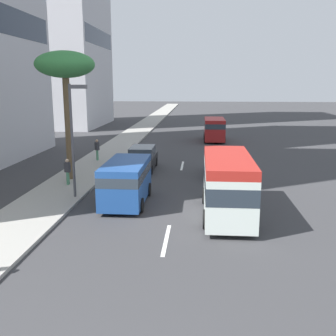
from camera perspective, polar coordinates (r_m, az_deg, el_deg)
ground_plane at (r=36.15m, az=2.56°, el=2.49°), size 198.00×198.00×0.00m
sidewalk_right at (r=36.97m, az=-7.84°, el=2.73°), size 162.00×3.33×0.15m
lane_stripe_mid at (r=15.92m, az=-0.26°, el=-10.43°), size 3.20×0.16×0.01m
lane_stripe_far at (r=29.68m, az=2.10°, el=0.34°), size 3.20×0.16×0.01m
car_lead at (r=28.28m, az=-3.81°, el=1.33°), size 4.70×1.87×1.66m
car_second at (r=26.72m, az=8.08°, el=0.61°), size 4.35×1.93×1.70m
minibus_third at (r=18.46m, az=8.68°, el=-2.23°), size 6.28×2.27×2.85m
van_fourth at (r=42.64m, az=6.80°, el=5.81°), size 5.29×2.22×2.43m
van_fifth at (r=20.33m, az=-6.12°, el=-1.67°), size 4.80×2.14×2.21m
pedestrian_mid_block at (r=31.42m, az=-10.33°, el=2.78°), size 0.36×0.39×1.66m
pedestrian_by_tree at (r=24.22m, az=-14.49°, el=-0.37°), size 0.30×0.37×1.58m
palm_tree at (r=25.20m, az=-14.82°, el=13.99°), size 3.60×3.60×7.93m
street_lamp at (r=21.01m, az=-13.62°, el=5.81°), size 0.24×0.97×5.98m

